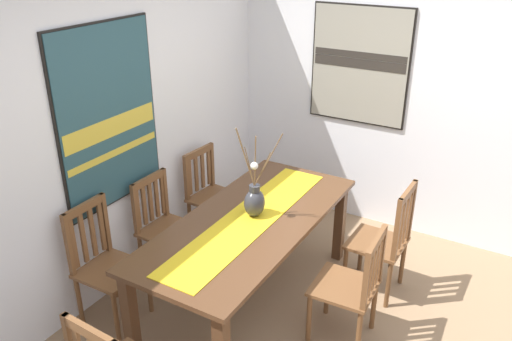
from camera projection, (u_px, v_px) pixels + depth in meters
name	position (u px, v px, depth m)	size (l,w,h in m)	color
wall_back	(121.00, 120.00, 4.03)	(6.40, 0.12, 2.70)	silver
wall_side	(425.00, 95.00, 4.63)	(0.12, 6.40, 2.70)	silver
dining_table	(250.00, 231.00, 3.87)	(2.01, 0.89, 0.75)	#51331E
table_runner	(249.00, 219.00, 3.83)	(1.85, 0.36, 0.01)	gold
centerpiece_vase	(255.00, 200.00, 3.82)	(0.18, 0.33, 0.70)	#333338
chair_0	(164.00, 225.00, 4.31)	(0.43, 0.43, 0.88)	brown
chair_2	(385.00, 239.00, 4.08)	(0.43, 0.43, 0.96)	brown
chair_3	(104.00, 262.00, 3.80)	(0.43, 0.43, 0.93)	brown
chair_4	(211.00, 194.00, 4.83)	(0.45, 0.45, 0.88)	brown
chair_5	(353.00, 285.00, 3.58)	(0.44, 0.44, 0.88)	brown
painting_on_back_wall	(108.00, 117.00, 3.81)	(0.96, 0.05, 1.36)	black
painting_on_side_wall	(359.00, 65.00, 4.77)	(0.05, 0.93, 1.08)	black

